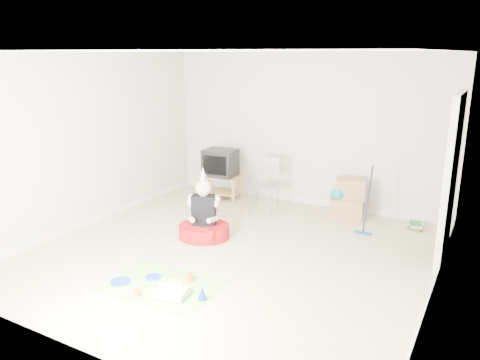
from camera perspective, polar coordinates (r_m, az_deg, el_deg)
The scene contains 16 objects.
ground at distance 6.33m, azimuth -0.99°, elevation -8.85°, with size 5.00×5.00×0.00m, color beige.
doorway_recess at distance 6.39m, azimuth 24.41°, elevation -0.25°, with size 0.02×0.90×2.05m, color black.
tv_stand at distance 8.56m, azimuth -2.38°, elevation -0.56°, with size 0.75×0.54×0.42m.
crt_tv at distance 8.46m, azimuth -2.41°, elevation 2.12°, with size 0.56×0.46×0.48m, color black.
folding_chair at distance 7.77m, azimuth 2.95°, elevation -0.69°, with size 0.47×0.45×0.93m.
cardboard_boxes at distance 7.69m, azimuth 12.93°, elevation -2.32°, with size 0.60×0.53×0.65m.
floor_mop at distance 7.08m, azimuth 14.87°, elevation -4.42°, with size 0.24×0.33×0.98m.
book_pile at distance 7.60m, azimuth 20.74°, elevation -5.23°, with size 0.22×0.27×0.11m.
seated_woman at distance 6.74m, azimuth -4.41°, elevation -5.23°, with size 0.96×0.96×1.05m.
party_mat at distance 5.58m, azimuth -9.42°, elevation -12.51°, with size 1.29×0.93×0.01m, color #F03276.
birthday_cake at distance 5.31m, azimuth -8.28°, elevation -13.43°, with size 0.38×0.32×0.15m.
blue_plate_near at distance 5.76m, azimuth -10.54°, elevation -11.54°, with size 0.19×0.19×0.01m, color #1637B3.
blue_plate_far at distance 5.73m, azimuth -14.37°, elevation -11.90°, with size 0.24×0.24×0.01m, color #1637B3.
orange_cup_near at distance 5.59m, azimuth -6.12°, elevation -11.78°, with size 0.08×0.08×0.09m, color #CE5E16.
orange_cup_far at distance 5.38m, azimuth -12.44°, elevation -13.23°, with size 0.07×0.07×0.09m, color #CE5E16.
blue_party_hat at distance 5.20m, azimuth -4.62°, elevation -13.59°, with size 0.10×0.10×0.15m, color #1B36C1.
Camera 1 is at (2.92, -4.98, 2.58)m, focal length 35.00 mm.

